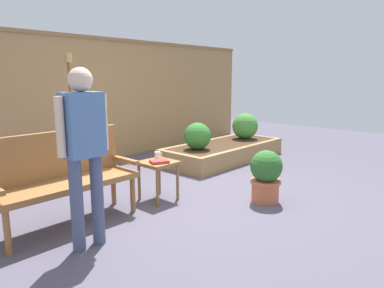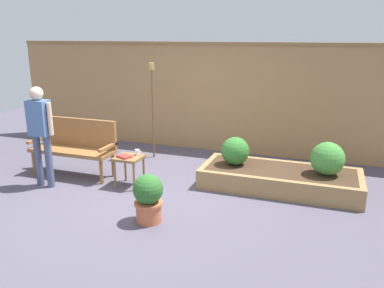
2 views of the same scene
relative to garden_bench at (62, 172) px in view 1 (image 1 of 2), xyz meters
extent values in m
plane|color=#514C5B|center=(1.53, -0.45, -0.54)|extent=(14.00, 14.00, 0.00)
cube|color=#A37A4C|center=(1.53, 2.15, 0.51)|extent=(8.40, 0.10, 2.10)
cube|color=olive|center=(1.53, 2.15, 1.59)|extent=(8.40, 0.14, 0.06)
cylinder|color=#936033|center=(0.66, 0.08, -0.34)|extent=(0.06, 0.06, 0.40)
cylinder|color=#936033|center=(0.66, -0.28, -0.34)|extent=(0.06, 0.06, 0.40)
cylinder|color=#936033|center=(-0.66, -0.28, -0.34)|extent=(0.06, 0.06, 0.40)
cube|color=#936033|center=(0.00, -0.10, -0.11)|extent=(1.44, 0.48, 0.06)
cube|color=#936033|center=(0.00, 0.11, 0.16)|extent=(1.44, 0.06, 0.48)
cube|color=#936033|center=(0.69, -0.10, 0.02)|extent=(0.06, 0.48, 0.04)
cylinder|color=olive|center=(1.28, -0.03, -0.32)|extent=(0.04, 0.04, 0.44)
cylinder|color=olive|center=(1.28, -0.36, -0.32)|extent=(0.04, 0.04, 0.44)
cylinder|color=olive|center=(0.95, -0.03, -0.32)|extent=(0.04, 0.04, 0.44)
cylinder|color=olive|center=(0.95, -0.36, -0.32)|extent=(0.04, 0.04, 0.44)
cube|color=olive|center=(1.12, -0.19, -0.08)|extent=(0.40, 0.40, 0.04)
cylinder|color=white|center=(1.21, -0.08, -0.02)|extent=(0.07, 0.07, 0.09)
torus|color=white|center=(1.25, -0.08, -0.02)|extent=(0.06, 0.01, 0.06)
cube|color=#B2332D|center=(1.08, -0.26, -0.05)|extent=(0.25, 0.23, 0.03)
cylinder|color=#C66642|center=(1.93, -1.19, -0.43)|extent=(0.32, 0.32, 0.23)
cylinder|color=#C66642|center=(1.93, -1.19, -0.29)|extent=(0.36, 0.36, 0.04)
sphere|color=#2D6628|center=(1.93, -1.19, -0.10)|extent=(0.38, 0.38, 0.38)
cube|color=#997547|center=(3.35, 0.05, -0.39)|extent=(2.40, 0.09, 0.30)
cube|color=#997547|center=(3.35, 0.96, -0.39)|extent=(2.40, 0.09, 0.30)
cube|color=#997547|center=(2.19, 0.51, -0.39)|extent=(0.09, 0.82, 0.30)
cube|color=#997547|center=(4.50, 0.51, -0.39)|extent=(0.09, 0.82, 0.30)
cube|color=#422D1E|center=(3.35, 0.51, -0.39)|extent=(2.22, 0.82, 0.30)
cylinder|color=brown|center=(2.63, 0.51, -0.21)|extent=(0.04, 0.04, 0.06)
sphere|color=#33752D|center=(2.63, 0.51, -0.02)|extent=(0.45, 0.45, 0.45)
cylinder|color=brown|center=(4.01, 0.51, -0.21)|extent=(0.04, 0.04, 0.06)
sphere|color=#428938|center=(4.01, 0.51, 0.00)|extent=(0.49, 0.49, 0.49)
cylinder|color=brown|center=(0.84, 1.28, 0.29)|extent=(0.03, 0.03, 1.67)
cylinder|color=#AD894C|center=(0.84, 1.28, 1.19)|extent=(0.10, 0.10, 0.13)
cylinder|color=#475170|center=(-0.02, -0.65, -0.13)|extent=(0.11, 0.11, 0.82)
cylinder|color=#475170|center=(-0.22, -0.65, -0.13)|extent=(0.11, 0.11, 0.82)
cube|color=#4C70A3|center=(-0.12, -0.65, 0.55)|extent=(0.32, 0.20, 0.54)
cylinder|color=beige|center=(0.08, -0.65, 0.55)|extent=(0.07, 0.07, 0.49)
cylinder|color=beige|center=(-0.32, -0.65, 0.55)|extent=(0.07, 0.07, 0.49)
sphere|color=beige|center=(-0.12, -0.65, 0.92)|extent=(0.20, 0.20, 0.20)
camera|label=1|loc=(-1.66, -3.28, 0.94)|focal=33.08mm
camera|label=2|loc=(3.97, -5.25, 1.76)|focal=36.37mm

